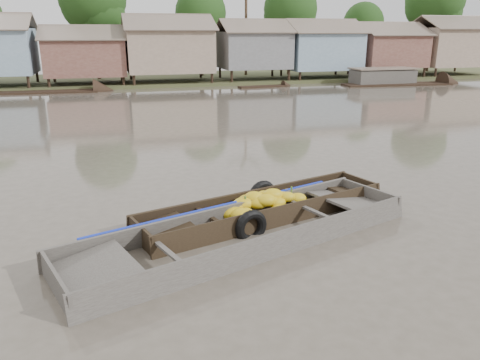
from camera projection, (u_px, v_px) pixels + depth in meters
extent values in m
plane|color=#524A3F|center=(230.00, 231.00, 9.93)|extent=(120.00, 120.00, 0.00)
cube|color=#384723|center=(136.00, 81.00, 40.25)|extent=(120.00, 12.00, 0.50)
cube|color=brown|center=(86.00, 57.00, 35.41)|extent=(5.80, 4.60, 2.70)
cube|color=brown|center=(83.00, 32.00, 33.73)|extent=(6.20, 2.67, 1.14)
cube|color=brown|center=(84.00, 32.00, 36.01)|extent=(6.20, 2.67, 1.14)
cube|color=gray|center=(169.00, 50.00, 36.87)|extent=(6.50, 5.30, 3.30)
cube|color=brown|center=(170.00, 22.00, 34.92)|extent=(6.90, 3.08, 1.31)
cube|color=brown|center=(165.00, 23.00, 37.55)|extent=(6.90, 3.08, 1.31)
cube|color=slate|center=(253.00, 50.00, 38.65)|extent=(5.40, 4.70, 2.90)
cube|color=brown|center=(258.00, 26.00, 36.91)|extent=(5.80, 2.73, 1.17)
cube|color=brown|center=(249.00, 26.00, 39.24)|extent=(5.80, 2.73, 1.17)
cube|color=#7B95A9|center=(320.00, 51.00, 40.20)|extent=(6.00, 5.00, 3.10)
cube|color=brown|center=(328.00, 26.00, 38.35)|extent=(6.40, 2.90, 1.24)
cube|color=brown|center=(315.00, 26.00, 40.83)|extent=(6.40, 2.90, 1.24)
cube|color=brown|center=(387.00, 50.00, 41.86)|extent=(5.70, 4.90, 2.80)
cube|color=brown|center=(397.00, 29.00, 40.08)|extent=(6.10, 2.85, 1.21)
cube|color=brown|center=(381.00, 29.00, 42.51)|extent=(6.10, 2.85, 1.21)
cube|color=gray|center=(449.00, 47.00, 43.42)|extent=(6.30, 5.10, 3.40)
cube|color=brown|center=(463.00, 22.00, 41.51)|extent=(6.70, 2.96, 1.26)
cube|color=brown|center=(442.00, 23.00, 44.04)|extent=(6.70, 2.96, 1.26)
cylinder|color=#473323|center=(96.00, 43.00, 38.54)|extent=(0.28, 0.28, 6.30)
cylinder|color=#473323|center=(202.00, 48.00, 41.90)|extent=(0.28, 0.28, 5.25)
sphere|color=#123813|center=(201.00, 13.00, 40.99)|extent=(4.50, 4.50, 4.50)
cylinder|color=#473323|center=(289.00, 46.00, 42.95)|extent=(0.28, 0.28, 5.60)
sphere|color=#123813|center=(290.00, 9.00, 41.98)|extent=(4.80, 4.80, 4.80)
cylinder|color=#473323|center=(361.00, 51.00, 46.05)|extent=(0.28, 0.28, 4.55)
sphere|color=#123813|center=(363.00, 23.00, 45.26)|extent=(3.90, 3.90, 3.90)
cylinder|color=#473323|center=(430.00, 39.00, 46.58)|extent=(0.28, 0.28, 6.65)
cylinder|color=#473323|center=(246.00, 32.00, 42.03)|extent=(0.24, 0.24, 8.00)
cube|color=black|center=(265.00, 219.00, 10.78)|extent=(6.03, 2.79, 0.08)
cube|color=black|center=(250.00, 201.00, 11.23)|extent=(5.87, 1.89, 0.56)
cube|color=black|center=(282.00, 218.00, 10.18)|extent=(5.87, 1.89, 0.56)
cube|color=black|center=(358.00, 187.00, 12.20)|extent=(0.43, 1.28, 0.53)
cube|color=black|center=(344.00, 188.00, 11.92)|extent=(1.31, 1.39, 0.20)
cube|color=black|center=(141.00, 238.00, 9.20)|extent=(0.43, 1.28, 0.53)
cube|color=black|center=(165.00, 229.00, 9.44)|extent=(1.31, 1.39, 0.20)
cube|color=black|center=(210.00, 217.00, 9.95)|extent=(0.46, 1.24, 0.05)
cube|color=black|center=(313.00, 194.00, 11.39)|extent=(0.46, 1.24, 0.05)
ellipsoid|color=yellow|center=(297.00, 199.00, 10.94)|extent=(0.52, 0.42, 0.28)
ellipsoid|color=yellow|center=(254.00, 200.00, 10.73)|extent=(0.50, 0.41, 0.27)
ellipsoid|color=yellow|center=(266.00, 198.00, 11.16)|extent=(0.47, 0.38, 0.25)
ellipsoid|color=yellow|center=(224.00, 212.00, 10.29)|extent=(0.51, 0.42, 0.27)
ellipsoid|color=yellow|center=(266.00, 198.00, 11.11)|extent=(0.49, 0.40, 0.26)
ellipsoid|color=yellow|center=(277.00, 203.00, 10.59)|extent=(0.49, 0.40, 0.26)
ellipsoid|color=yellow|center=(253.00, 201.00, 10.79)|extent=(0.46, 0.38, 0.24)
ellipsoid|color=yellow|center=(259.00, 203.00, 10.45)|extent=(0.52, 0.43, 0.28)
ellipsoid|color=yellow|center=(244.00, 218.00, 10.05)|extent=(0.55, 0.45, 0.29)
ellipsoid|color=yellow|center=(280.00, 197.00, 10.78)|extent=(0.52, 0.42, 0.27)
ellipsoid|color=yellow|center=(278.00, 210.00, 10.45)|extent=(0.45, 0.37, 0.24)
ellipsoid|color=yellow|center=(271.00, 201.00, 10.59)|extent=(0.50, 0.41, 0.27)
ellipsoid|color=yellow|center=(238.00, 206.00, 10.35)|extent=(0.48, 0.40, 0.26)
ellipsoid|color=yellow|center=(272.00, 195.00, 10.66)|extent=(0.57, 0.47, 0.31)
ellipsoid|color=yellow|center=(243.00, 204.00, 10.41)|extent=(0.56, 0.46, 0.30)
ellipsoid|color=yellow|center=(264.00, 195.00, 10.71)|extent=(0.43, 0.35, 0.23)
ellipsoid|color=yellow|center=(244.00, 214.00, 10.14)|extent=(0.50, 0.41, 0.27)
ellipsoid|color=yellow|center=(246.00, 218.00, 10.08)|extent=(0.55, 0.45, 0.29)
ellipsoid|color=yellow|center=(253.00, 201.00, 10.63)|extent=(0.50, 0.41, 0.26)
ellipsoid|color=yellow|center=(246.00, 200.00, 10.75)|extent=(0.45, 0.37, 0.24)
ellipsoid|color=yellow|center=(240.00, 215.00, 10.10)|extent=(0.56, 0.46, 0.30)
ellipsoid|color=yellow|center=(289.00, 194.00, 11.28)|extent=(0.55, 0.45, 0.29)
ellipsoid|color=yellow|center=(266.00, 200.00, 10.43)|extent=(0.53, 0.44, 0.28)
ellipsoid|color=yellow|center=(232.00, 213.00, 10.18)|extent=(0.56, 0.46, 0.30)
ellipsoid|color=yellow|center=(287.00, 197.00, 10.74)|extent=(0.44, 0.36, 0.23)
ellipsoid|color=yellow|center=(310.00, 204.00, 10.91)|extent=(0.47, 0.38, 0.25)
ellipsoid|color=yellow|center=(254.00, 198.00, 10.51)|extent=(0.53, 0.44, 0.28)
cylinder|color=#3F6626|center=(245.00, 201.00, 10.34)|extent=(0.04, 0.04, 0.19)
cylinder|color=#3F6626|center=(273.00, 195.00, 10.72)|extent=(0.04, 0.04, 0.19)
cylinder|color=#3F6626|center=(291.00, 191.00, 10.99)|extent=(0.04, 0.04, 0.19)
torus|color=black|center=(262.00, 196.00, 11.51)|extent=(0.81, 0.41, 0.79)
torus|color=black|center=(251.00, 227.00, 9.67)|extent=(0.77, 0.40, 0.75)
cube|color=#3A3531|center=(245.00, 245.00, 9.47)|extent=(7.44, 3.87, 0.08)
cube|color=#3A3531|center=(221.00, 219.00, 10.09)|extent=(7.13, 2.59, 0.60)
cube|color=#3A3531|center=(272.00, 249.00, 8.69)|extent=(7.13, 2.59, 0.60)
cube|color=#3A3531|center=(368.00, 198.00, 11.36)|extent=(0.65, 1.75, 0.57)
cube|color=#3A3531|center=(350.00, 200.00, 11.00)|extent=(1.71, 1.90, 0.24)
cube|color=#3A3531|center=(56.00, 286.00, 7.42)|extent=(0.65, 1.75, 0.57)
cube|color=#3A3531|center=(95.00, 271.00, 7.74)|extent=(1.71, 1.90, 0.24)
cube|color=#3A3531|center=(165.00, 249.00, 8.41)|extent=(0.67, 1.69, 0.05)
cube|color=#3A3531|center=(310.00, 210.00, 10.30)|extent=(0.67, 1.69, 0.05)
cube|color=#665E54|center=(245.00, 243.00, 9.45)|extent=(5.74, 3.17, 0.02)
cube|color=#1125AA|center=(219.00, 208.00, 10.07)|extent=(5.75, 2.05, 0.15)
torus|color=olive|center=(312.00, 229.00, 10.05)|extent=(0.42, 0.42, 0.06)
torus|color=olive|center=(312.00, 227.00, 10.04)|extent=(0.34, 0.34, 0.06)
cube|color=black|center=(42.00, 94.00, 32.44)|extent=(7.69, 2.07, 0.35)
cube|color=black|center=(396.00, 86.00, 37.16)|extent=(8.78, 2.57, 0.35)
cube|color=black|center=(263.00, 88.00, 35.65)|extent=(3.84, 1.20, 0.35)
cube|color=black|center=(383.00, 77.00, 37.54)|extent=(5.00, 2.00, 1.20)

